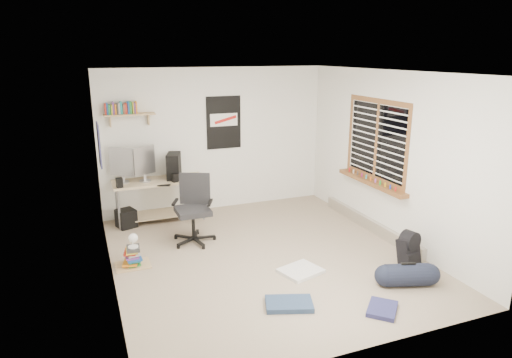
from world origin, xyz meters
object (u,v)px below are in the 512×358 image
object	(u,v)px
office_chair	(193,211)
duffel_bag	(407,275)
book_stack	(132,255)
backpack	(408,252)
desk	(160,199)

from	to	relation	value
office_chair	duffel_bag	size ratio (longest dim) A/B	1.88
office_chair	book_stack	bearing A→B (deg)	-129.05
book_stack	office_chair	bearing A→B (deg)	26.79
office_chair	book_stack	size ratio (longest dim) A/B	2.35
backpack	duffel_bag	bearing A→B (deg)	-145.08
duffel_bag	office_chair	bearing A→B (deg)	150.75
desk	backpack	size ratio (longest dim) A/B	3.98
office_chair	duffel_bag	world-z (taller)	office_chair
book_stack	duffel_bag	bearing A→B (deg)	-30.07
desk	office_chair	xyz separation A→B (m)	(0.29, -1.15, 0.12)
backpack	book_stack	world-z (taller)	backpack
desk	backpack	bearing A→B (deg)	-52.35
desk	office_chair	size ratio (longest dim) A/B	1.46
duffel_bag	book_stack	world-z (taller)	duffel_bag
desk	book_stack	world-z (taller)	desk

